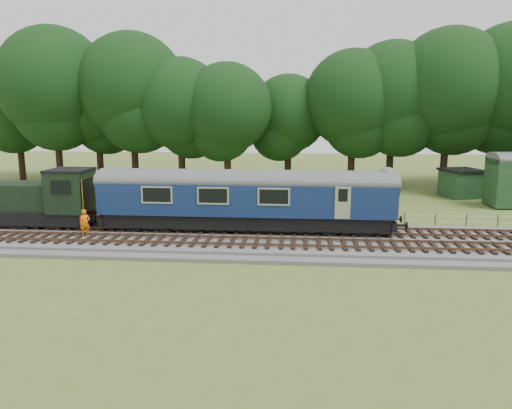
# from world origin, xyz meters

# --- Properties ---
(ground) EXTENTS (120.00, 120.00, 0.00)m
(ground) POSITION_xyz_m (0.00, 0.00, 0.00)
(ground) COLOR #4F6625
(ground) RESTS_ON ground
(ballast) EXTENTS (70.00, 7.00, 0.35)m
(ballast) POSITION_xyz_m (0.00, 0.00, 0.17)
(ballast) COLOR #4C4C4F
(ballast) RESTS_ON ground
(track_north) EXTENTS (67.20, 2.40, 0.21)m
(track_north) POSITION_xyz_m (0.00, 1.40, 0.42)
(track_north) COLOR black
(track_north) RESTS_ON ballast
(track_south) EXTENTS (67.20, 2.40, 0.21)m
(track_south) POSITION_xyz_m (0.00, -1.60, 0.42)
(track_south) COLOR black
(track_south) RESTS_ON ballast
(fence) EXTENTS (64.00, 0.12, 1.00)m
(fence) POSITION_xyz_m (0.00, 4.50, 0.00)
(fence) COLOR #6B6054
(fence) RESTS_ON ground
(tree_line) EXTENTS (70.00, 8.00, 18.00)m
(tree_line) POSITION_xyz_m (0.00, 22.00, 0.00)
(tree_line) COLOR black
(tree_line) RESTS_ON ground
(dmu_railcar) EXTENTS (18.05, 2.86, 3.88)m
(dmu_railcar) POSITION_xyz_m (-2.31, 1.40, 2.61)
(dmu_railcar) COLOR black
(dmu_railcar) RESTS_ON ground
(shunter_loco) EXTENTS (8.92, 2.60, 3.38)m
(shunter_loco) POSITION_xyz_m (-16.24, 1.40, 1.97)
(shunter_loco) COLOR black
(shunter_loco) RESTS_ON ground
(worker) EXTENTS (0.71, 0.66, 1.63)m
(worker) POSITION_xyz_m (-11.64, -0.98, 1.17)
(worker) COLOR orange
(worker) RESTS_ON ballast
(shed) EXTENTS (3.92, 3.92, 2.53)m
(shed) POSITION_xyz_m (15.32, 16.82, 1.28)
(shed) COLOR #18351B
(shed) RESTS_ON ground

